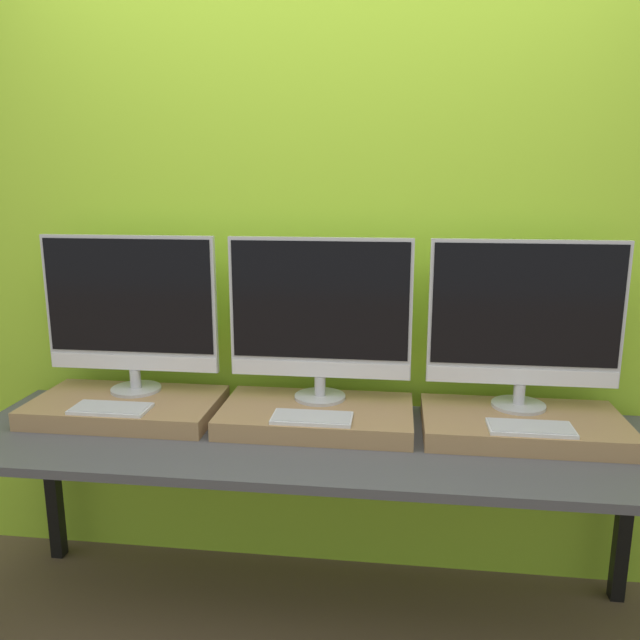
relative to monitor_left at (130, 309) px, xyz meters
name	(u,v)px	position (x,y,z in m)	size (l,w,h in m)	color
wall_back	(327,249)	(0.70, 0.21, 0.20)	(8.00, 0.04, 2.60)	#9ED12D
workbench	(313,454)	(0.70, -0.20, -0.44)	(2.37, 0.68, 0.71)	#47474C
wooden_riser_left	(127,407)	(0.00, -0.09, -0.35)	(0.67, 0.39, 0.07)	#99754C
monitor_left	(130,309)	(0.00, 0.00, 0.00)	(0.65, 0.19, 0.58)	#B2B2B7
keyboard_left	(111,408)	(0.00, -0.21, -0.31)	(0.27, 0.12, 0.01)	silver
wooden_riser_center	(317,416)	(0.70, -0.09, -0.35)	(0.67, 0.39, 0.07)	#99754C
monitor_center	(320,313)	(0.70, 0.00, 0.00)	(0.65, 0.19, 0.58)	#B2B2B7
keyboard_center	(312,418)	(0.70, -0.21, -0.31)	(0.27, 0.12, 0.01)	silver
wooden_riser_right	(522,425)	(1.40, -0.09, -0.35)	(0.67, 0.39, 0.07)	#99754C
monitor_right	(525,319)	(1.40, 0.00, 0.00)	(0.65, 0.19, 0.58)	#B2B2B7
keyboard_right	(531,428)	(1.40, -0.21, -0.31)	(0.27, 0.12, 0.01)	silver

